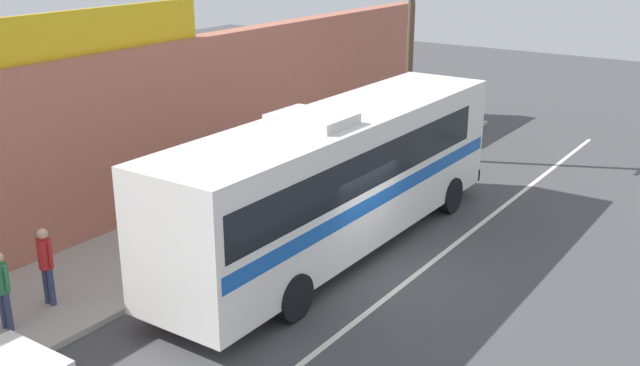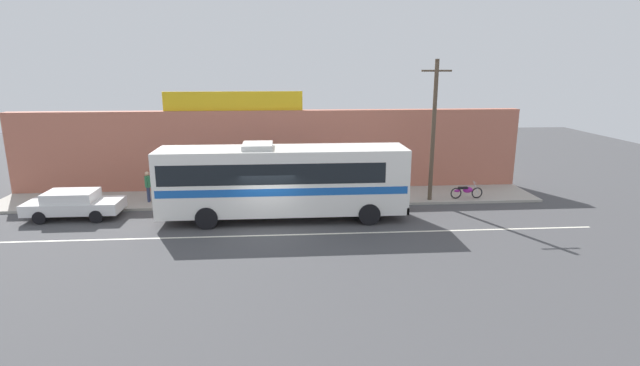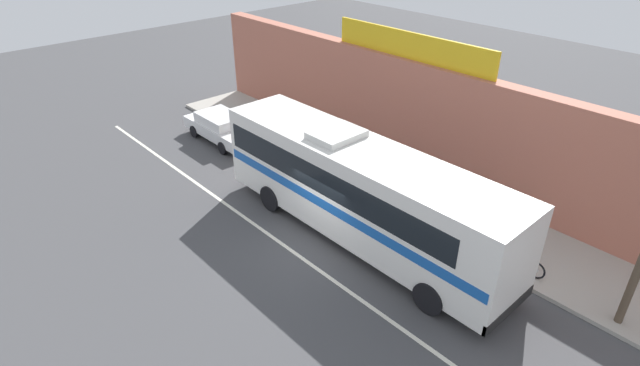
{
  "view_description": "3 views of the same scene",
  "coord_description": "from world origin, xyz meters",
  "px_view_note": "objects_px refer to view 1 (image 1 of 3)",
  "views": [
    {
      "loc": [
        -13.97,
        -7.98,
        7.76
      ],
      "look_at": [
        -0.42,
        1.33,
        2.14
      ],
      "focal_mm": 41.87,
      "sensor_mm": 36.0,
      "label": 1
    },
    {
      "loc": [
        0.76,
        -21.12,
        7.38
      ],
      "look_at": [
        2.49,
        1.51,
        1.79
      ],
      "focal_mm": 26.95,
      "sensor_mm": 36.0,
      "label": 2
    },
    {
      "loc": [
        10.81,
        -9.58,
        10.82
      ],
      "look_at": [
        -1.19,
        1.39,
        1.49
      ],
      "focal_mm": 28.37,
      "sensor_mm": 36.0,
      "label": 3
    }
  ],
  "objects_px": {
    "pedestrian_by_curb": "(2,285)",
    "intercity_bus": "(338,173)",
    "motorcycle_orange": "(358,165)",
    "pedestrian_near_shop": "(46,260)",
    "motorcycle_blue": "(431,130)",
    "utility_pole": "(410,44)"
  },
  "relations": [
    {
      "from": "motorcycle_orange",
      "to": "intercity_bus",
      "type": "bearing_deg",
      "value": -153.75
    },
    {
      "from": "motorcycle_orange",
      "to": "pedestrian_by_curb",
      "type": "distance_m",
      "value": 12.16
    },
    {
      "from": "pedestrian_by_curb",
      "to": "intercity_bus",
      "type": "bearing_deg",
      "value": -23.66
    },
    {
      "from": "intercity_bus",
      "to": "pedestrian_by_curb",
      "type": "height_order",
      "value": "intercity_bus"
    },
    {
      "from": "motorcycle_orange",
      "to": "motorcycle_blue",
      "type": "bearing_deg",
      "value": 0.82
    },
    {
      "from": "intercity_bus",
      "to": "utility_pole",
      "type": "bearing_deg",
      "value": 16.46
    },
    {
      "from": "motorcycle_blue",
      "to": "pedestrian_by_curb",
      "type": "distance_m",
      "value": 17.49
    },
    {
      "from": "utility_pole",
      "to": "motorcycle_orange",
      "type": "xyz_separation_m",
      "value": [
        -3.25,
        0.01,
        -3.49
      ]
    },
    {
      "from": "intercity_bus",
      "to": "motorcycle_blue",
      "type": "distance_m",
      "value": 10.63
    },
    {
      "from": "pedestrian_by_curb",
      "to": "pedestrian_near_shop",
      "type": "relative_size",
      "value": 0.97
    },
    {
      "from": "pedestrian_by_curb",
      "to": "pedestrian_near_shop",
      "type": "bearing_deg",
      "value": 9.21
    },
    {
      "from": "pedestrian_near_shop",
      "to": "intercity_bus",
      "type": "bearing_deg",
      "value": -28.89
    },
    {
      "from": "motorcycle_blue",
      "to": "pedestrian_near_shop",
      "type": "relative_size",
      "value": 1.05
    },
    {
      "from": "motorcycle_orange",
      "to": "pedestrian_by_curb",
      "type": "xyz_separation_m",
      "value": [
        -12.12,
        0.76,
        0.55
      ]
    },
    {
      "from": "intercity_bus",
      "to": "motorcycle_blue",
      "type": "xyz_separation_m",
      "value": [
        10.23,
        2.49,
        -1.5
      ]
    },
    {
      "from": "motorcycle_blue",
      "to": "utility_pole",
      "type": "bearing_deg",
      "value": -177.74
    },
    {
      "from": "utility_pole",
      "to": "pedestrian_by_curb",
      "type": "height_order",
      "value": "utility_pole"
    },
    {
      "from": "utility_pole",
      "to": "pedestrian_near_shop",
      "type": "xyz_separation_m",
      "value": [
        -14.22,
        0.95,
        -2.89
      ]
    },
    {
      "from": "motorcycle_blue",
      "to": "pedestrian_by_curb",
      "type": "height_order",
      "value": "pedestrian_by_curb"
    },
    {
      "from": "intercity_bus",
      "to": "utility_pole",
      "type": "height_order",
      "value": "utility_pole"
    },
    {
      "from": "motorcycle_blue",
      "to": "motorcycle_orange",
      "type": "bearing_deg",
      "value": -179.18
    },
    {
      "from": "pedestrian_by_curb",
      "to": "pedestrian_near_shop",
      "type": "xyz_separation_m",
      "value": [
        1.15,
        0.19,
        0.04
      ]
    }
  ]
}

